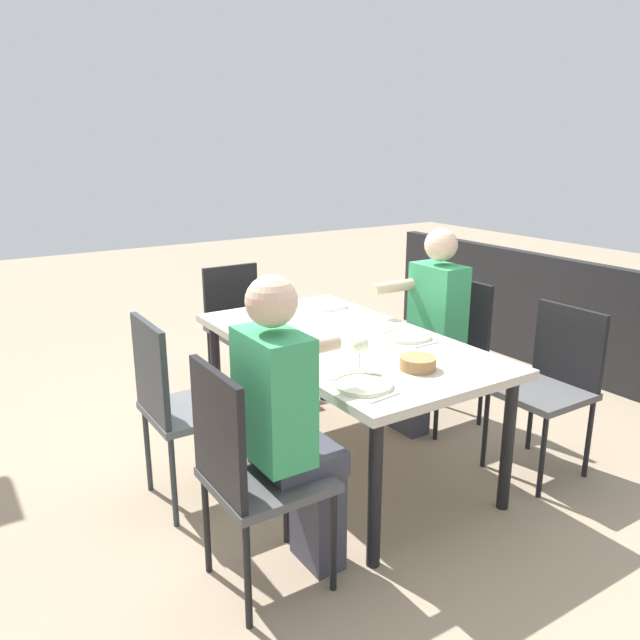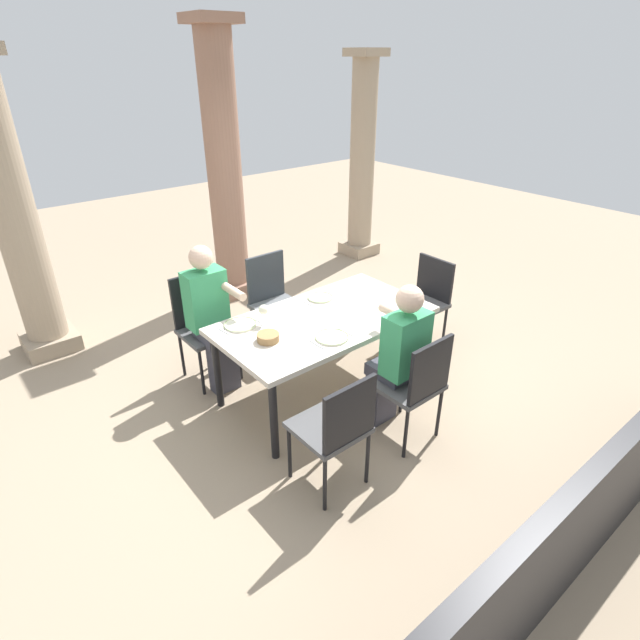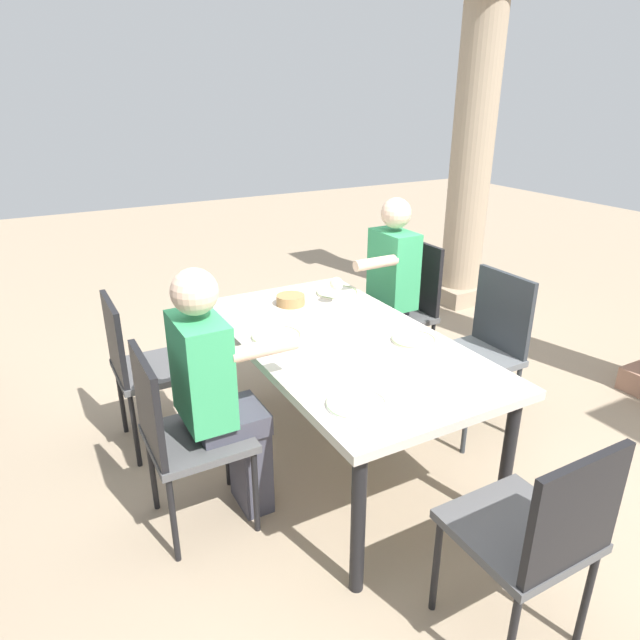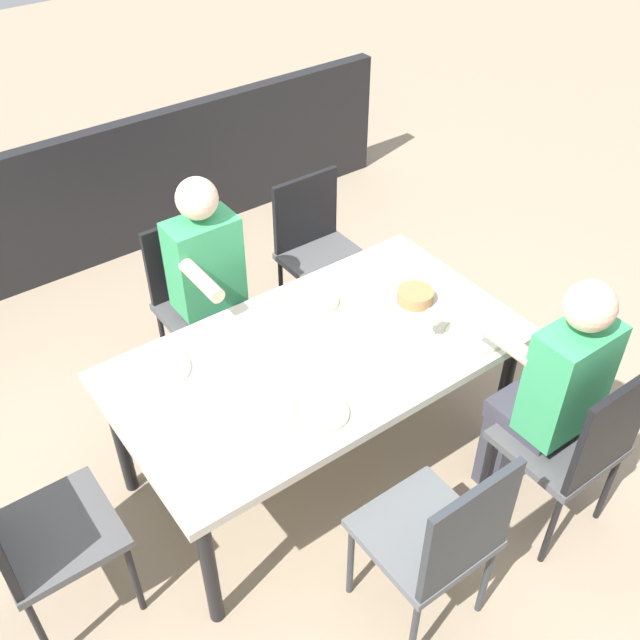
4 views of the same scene
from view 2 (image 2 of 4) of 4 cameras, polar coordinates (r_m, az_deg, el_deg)
The scene contains 27 objects.
ground_plane at distance 4.54m, azimuth 0.45°, elevation -7.97°, with size 16.00×16.00×0.00m, color gray.
dining_table at distance 4.18m, azimuth 0.49°, elevation -0.51°, with size 1.78×0.97×0.74m.
chair_west_north at distance 4.60m, azimuth -13.18°, elevation -0.11°, with size 0.44×0.44×0.97m.
chair_west_south at distance 3.33m, azimuth 1.89°, elevation -11.85°, with size 0.44×0.44×0.91m.
chair_mid_north at distance 4.94m, azimuth -5.32°, elevation 2.60°, with size 0.44×0.44×0.96m.
chair_mid_south at distance 3.78m, azimuth 10.74°, elevation -6.92°, with size 0.44×0.44×0.92m.
chair_head_east at distance 5.09m, azimuth 11.84°, elevation 2.58°, with size 0.44×0.44×0.90m.
diner_woman_green at distance 4.39m, azimuth -12.21°, elevation 0.59°, with size 0.35×0.49×1.29m.
diner_man_white at distance 3.81m, azimuth 8.80°, elevation -3.90°, with size 0.35×0.49×1.26m.
stone_column_near at distance 5.36m, azimuth -31.22°, elevation 9.80°, with size 0.49×0.49×2.74m.
stone_column_centre at distance 6.00m, azimuth -10.77°, elevation 16.21°, with size 0.51×0.51×3.02m.
stone_column_far at distance 7.30m, azimuth 4.79°, elevation 17.45°, with size 0.45×0.45×2.72m.
patio_railing at distance 3.29m, azimuth 28.38°, elevation -18.67°, with size 4.18×0.10×0.90m, color black.
plate_0 at distance 4.07m, azimuth -9.02°, elevation -0.52°, with size 0.26×0.26×0.02m.
wine_glass_0 at distance 4.01m, azimuth -6.41°, elevation 1.12°, with size 0.08×0.08×0.17m.
fork_0 at distance 4.01m, azimuth -10.83°, elevation -1.24°, with size 0.02×0.17×0.01m, color silver.
spoon_0 at distance 4.14m, azimuth -7.25°, elevation 0.04°, with size 0.02×0.17×0.01m, color silver.
plate_1 at distance 3.85m, azimuth 1.34°, elevation -1.95°, with size 0.26×0.26×0.02m.
fork_1 at distance 3.76m, azimuth -0.39°, elevation -2.76°, with size 0.02×0.17×0.01m, color silver.
spoon_1 at distance 3.94m, azimuth 2.99°, elevation -1.33°, with size 0.02×0.17×0.01m, color silver.
plate_2 at distance 4.47m, azimuth 0.03°, elevation 2.55°, with size 0.22×0.22×0.02m.
fork_2 at distance 4.38m, azimuth -1.48°, elevation 1.94°, with size 0.02×0.17×0.01m, color silver.
spoon_2 at distance 4.56m, azimuth 1.49°, elevation 3.00°, with size 0.02×0.17×0.01m, color silver.
plate_3 at distance 4.33m, azimuth 9.09°, elevation 1.34°, with size 0.25×0.25×0.02m.
fork_3 at distance 4.24m, azimuth 7.72°, elevation 0.70°, with size 0.02×0.17×0.01m, color silver.
spoon_3 at distance 4.44m, azimuth 10.39°, elevation 1.82°, with size 0.02×0.17×0.01m, color silver.
bread_basket at distance 3.82m, azimuth -5.90°, elevation -1.96°, with size 0.17×0.17×0.06m, color #9E7547.
Camera 2 is at (-2.37, -2.80, 2.67)m, focal length 28.28 mm.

